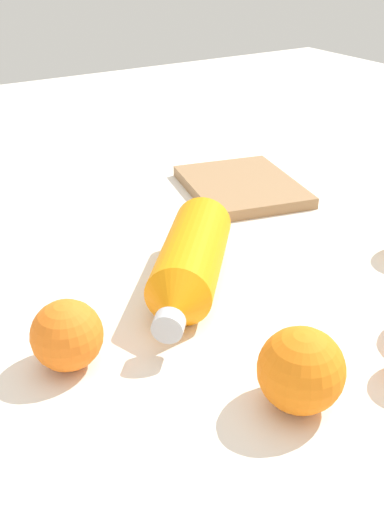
{
  "coord_description": "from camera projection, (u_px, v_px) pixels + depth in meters",
  "views": [
    {
      "loc": [
        0.5,
        -0.37,
        0.38
      ],
      "look_at": [
        -0.02,
        -0.05,
        0.04
      ],
      "focal_mm": 40.95,
      "sensor_mm": 36.0,
      "label": 1
    }
  ],
  "objects": [
    {
      "name": "orange_3",
      "position": [
        301.0,
        370.0,
        0.52
      ],
      "size": [
        0.08,
        0.08,
        0.08
      ],
      "primitive_type": "sphere",
      "color": "orange",
      "rests_on": "ground_plane"
    },
    {
      "name": "orange_1",
      "position": [
        67.0,
        335.0,
        0.57
      ],
      "size": [
        0.07,
        0.07,
        0.07
      ],
      "primitive_type": "sphere",
      "color": "orange",
      "rests_on": "ground_plane"
    },
    {
      "name": "ground_plane",
      "position": [
        233.0,
        278.0,
        0.73
      ],
      "size": [
        2.4,
        2.4,
        0.0
      ],
      "primitive_type": "plane",
      "color": "silver"
    },
    {
      "name": "water_bottle",
      "position": [
        189.0,
        265.0,
        0.68
      ],
      "size": [
        0.22,
        0.21,
        0.07
      ],
      "rotation": [
        0.0,
        0.0,
        5.56
      ],
      "color": "orange",
      "rests_on": "ground_plane"
    },
    {
      "name": "cutting_board",
      "position": [
        241.0,
        186.0,
        0.97
      ],
      "size": [
        0.24,
        0.21,
        0.02
      ],
      "primitive_type": "cube",
      "rotation": [
        0.0,
        0.0,
        -0.23
      ],
      "color": "#99724C",
      "rests_on": "ground_plane"
    }
  ]
}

